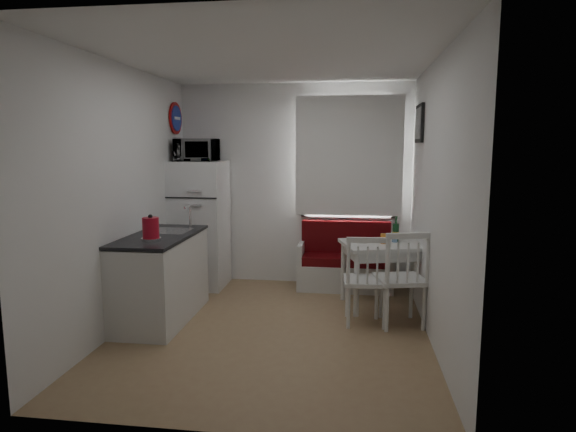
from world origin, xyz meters
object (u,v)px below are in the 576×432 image
(chair_left, at_px, (366,271))
(kettle, at_px, (151,228))
(kitchen_counter, at_px, (162,277))
(fridge, at_px, (200,224))
(dining_table, at_px, (387,250))
(wine_bottle, at_px, (396,229))
(bench, at_px, (345,267))
(chair_right, at_px, (402,269))
(microwave, at_px, (197,150))

(chair_left, height_order, kettle, kettle)
(kitchen_counter, xyz_separation_m, fridge, (0.02, 1.24, 0.35))
(dining_table, relative_size, chair_left, 2.25)
(dining_table, relative_size, wine_bottle, 3.89)
(bench, bearing_deg, wine_bottle, -42.21)
(chair_right, bearing_deg, dining_table, 84.32)
(dining_table, distance_m, kettle, 2.57)
(kitchen_counter, height_order, kettle, kitchen_counter)
(chair_right, height_order, wine_bottle, wine_bottle)
(microwave, distance_m, wine_bottle, 2.61)
(kitchen_counter, distance_m, microwave, 1.76)
(fridge, height_order, wine_bottle, fridge)
(dining_table, xyz_separation_m, chair_right, (0.09, -0.67, -0.04))
(kitchen_counter, relative_size, bench, 1.11)
(dining_table, distance_m, fridge, 2.40)
(dining_table, bearing_deg, chair_left, -125.98)
(chair_left, xyz_separation_m, fridge, (-2.09, 1.18, 0.23))
(wine_bottle, bearing_deg, bench, 137.79)
(kettle, bearing_deg, bench, 42.57)
(bench, relative_size, microwave, 2.35)
(chair_left, distance_m, microwave, 2.65)
(chair_right, relative_size, fridge, 0.34)
(fridge, height_order, kettle, fridge)
(chair_right, relative_size, microwave, 1.09)
(chair_right, height_order, microwave, microwave)
(fridge, bearing_deg, kettle, -88.91)
(bench, relative_size, kettle, 4.77)
(bench, relative_size, chair_right, 2.15)
(chair_left, relative_size, microwave, 0.99)
(fridge, distance_m, wine_bottle, 2.47)
(bench, xyz_separation_m, dining_table, (0.48, -0.62, 0.37))
(kitchen_counter, bearing_deg, chair_left, 1.87)
(kitchen_counter, bearing_deg, bench, 35.73)
(chair_right, bearing_deg, microwave, 141.36)
(bench, distance_m, fridge, 1.94)
(kitchen_counter, relative_size, kettle, 5.30)
(dining_table, xyz_separation_m, microwave, (-2.34, 0.46, 1.10))
(bench, distance_m, kettle, 2.59)
(bench, height_order, fridge, fridge)
(fridge, bearing_deg, chair_left, -29.41)
(fridge, relative_size, wine_bottle, 5.60)
(dining_table, relative_size, fridge, 0.70)
(kitchen_counter, xyz_separation_m, kettle, (0.05, -0.33, 0.57))
(dining_table, height_order, fridge, fridge)
(kitchen_counter, bearing_deg, kettle, -81.43)
(dining_table, distance_m, wine_bottle, 0.26)
(wine_bottle, bearing_deg, kettle, -154.15)
(kitchen_counter, relative_size, chair_left, 2.65)
(kettle, xyz_separation_m, wine_bottle, (2.40, 1.16, -0.15))
(dining_table, relative_size, chair_right, 2.03)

